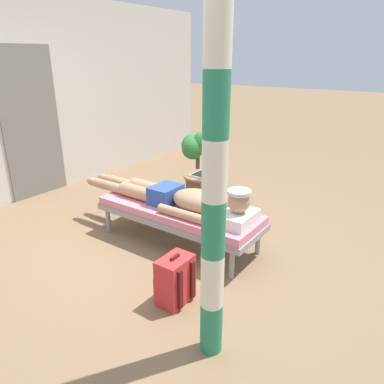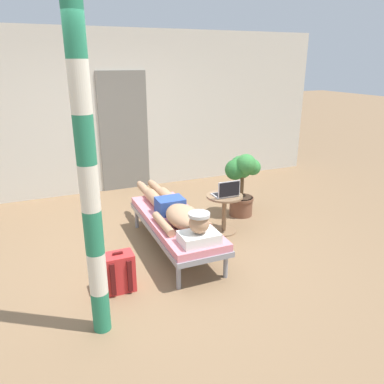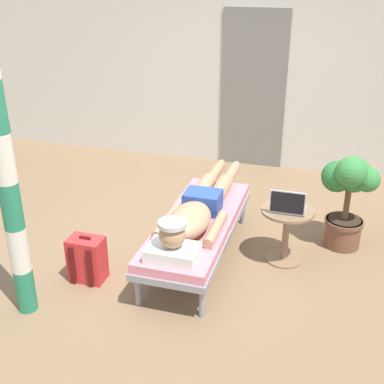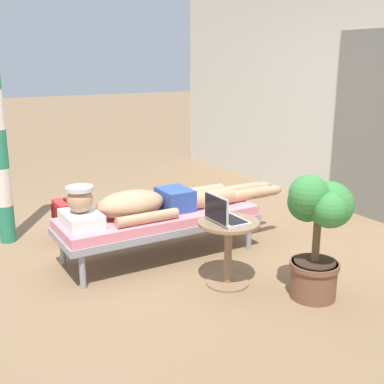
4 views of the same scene
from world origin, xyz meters
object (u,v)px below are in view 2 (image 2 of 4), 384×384
object	(u,v)px
lounge_chair	(175,223)
backpack	(119,272)
laptop	(227,192)
porch_post	(89,188)
potted_plant	(242,178)
person_reclining	(176,211)
side_table	(224,207)

from	to	relation	value
lounge_chair	backpack	world-z (taller)	backpack
laptop	porch_post	world-z (taller)	porch_post
lounge_chair	potted_plant	world-z (taller)	potted_plant
person_reclining	side_table	world-z (taller)	person_reclining
lounge_chair	potted_plant	xyz separation A→B (m)	(1.28, 0.64, 0.23)
backpack	laptop	bearing A→B (deg)	25.09
side_table	laptop	world-z (taller)	laptop
backpack	lounge_chair	bearing A→B (deg)	35.58
potted_plant	side_table	bearing A→B (deg)	-139.51
porch_post	person_reclining	bearing A→B (deg)	44.55
potted_plant	backpack	bearing A→B (deg)	-149.66
potted_plant	porch_post	distance (m)	3.03
side_table	potted_plant	distance (m)	0.70
lounge_chair	potted_plant	bearing A→B (deg)	26.65
porch_post	potted_plant	bearing A→B (deg)	36.42
potted_plant	porch_post	world-z (taller)	porch_post
laptop	potted_plant	bearing A→B (deg)	43.68
side_table	backpack	bearing A→B (deg)	-153.42
side_table	backpack	world-z (taller)	side_table
lounge_chair	side_table	bearing A→B (deg)	15.25
backpack	potted_plant	distance (m)	2.47
laptop	potted_plant	size ratio (longest dim) A/B	0.32
lounge_chair	laptop	size ratio (longest dim) A/B	5.82
person_reclining	laptop	size ratio (longest dim) A/B	7.00
backpack	porch_post	distance (m)	1.24
side_table	potted_plant	size ratio (longest dim) A/B	0.55
person_reclining	backpack	world-z (taller)	person_reclining
laptop	backpack	distance (m)	1.81
lounge_chair	side_table	distance (m)	0.81
person_reclining	laptop	distance (m)	0.80
lounge_chair	backpack	distance (m)	1.02
person_reclining	porch_post	xyz separation A→B (m)	(-1.09, -1.07, 0.77)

